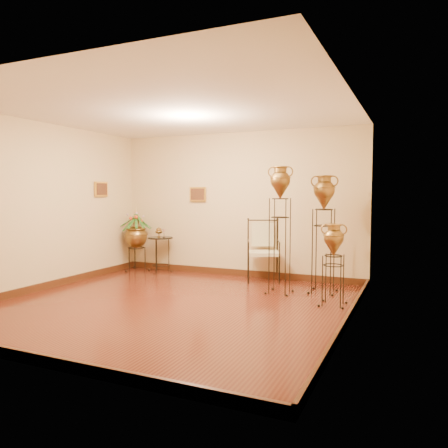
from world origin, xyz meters
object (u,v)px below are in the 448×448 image
at_px(planter_urn, 136,234).
at_px(side_table, 160,254).
at_px(amphora_tall, 280,228).
at_px(amphora_mid, 324,233).
at_px(armchair, 263,251).

relative_size(planter_urn, side_table, 1.51).
bearing_deg(amphora_tall, planter_urn, 166.40).
bearing_deg(amphora_mid, planter_urn, 172.98).
xyz_separation_m(amphora_tall, side_table, (-2.77, 0.82, -0.68)).
height_order(amphora_tall, planter_urn, amphora_tall).
height_order(amphora_tall, amphora_mid, amphora_tall).
height_order(planter_urn, side_table, planter_urn).
bearing_deg(armchair, side_table, 158.26).
distance_m(amphora_mid, planter_urn, 4.04).
relative_size(amphora_tall, armchair, 1.83).
distance_m(amphora_tall, armchair, 1.10).
bearing_deg(amphora_mid, amphora_tall, -153.14).
height_order(amphora_tall, side_table, amphora_tall).
bearing_deg(amphora_tall, amphora_mid, 26.86).
distance_m(planter_urn, armchair, 2.82).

